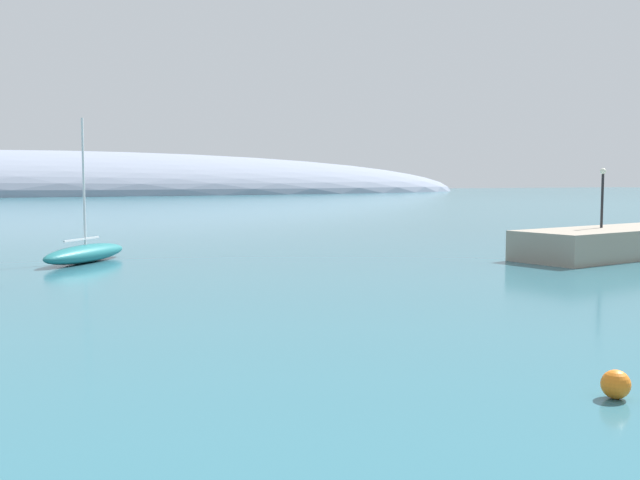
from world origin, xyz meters
The scene contains 5 objects.
breakwater_rocks centered at (22.11, 32.69, 0.90)m, with size 16.19×4.79×1.80m, color gray.
distant_ridge centered at (1.89, 242.40, 0.00)m, with size 295.18×81.68×26.67m, color gray.
sailboat_teal_mid_mooring centered at (-9.11, 42.91, 0.56)m, with size 6.18×6.81×8.34m.
mooring_buoy_orange centered at (-1.73, 10.12, 0.32)m, with size 0.65×0.65×0.65m, color orange.
harbor_lamp_post centered at (20.67, 33.04, 4.13)m, with size 0.36×0.36×3.70m.
Camera 1 is at (-14.39, -1.94, 4.89)m, focal length 41.82 mm.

